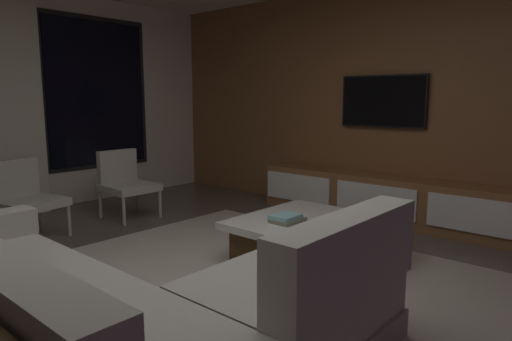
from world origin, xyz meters
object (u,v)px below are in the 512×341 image
object	(u,v)px
sectional_couch	(111,315)
media_console	(388,200)
accent_chair_by_curtain	(25,195)
accent_chair_near_window	(125,180)
coffee_table	(312,240)
book_stack_on_coffee_table	(287,218)
mounted_tv	(383,101)

from	to	relation	value
sectional_couch	media_console	xyz separation A→B (m)	(3.58, 0.20, -0.04)
accent_chair_by_curtain	accent_chair_near_window	bearing A→B (deg)	-1.85
coffee_table	accent_chair_near_window	size ratio (longest dim) A/B	1.49
accent_chair_by_curtain	media_console	bearing A→B (deg)	-40.23
accent_chair_near_window	accent_chair_by_curtain	xyz separation A→B (m)	(-1.12, 0.04, 0.00)
accent_chair_by_curtain	media_console	distance (m)	3.83
book_stack_on_coffee_table	media_console	world-z (taller)	media_console
accent_chair_near_window	accent_chair_by_curtain	size ratio (longest dim) A/B	1.00
coffee_table	mounted_tv	xyz separation A→B (m)	(1.79, 0.28, 1.16)
accent_chair_by_curtain	book_stack_on_coffee_table	bearing A→B (deg)	-64.97
accent_chair_near_window	media_console	distance (m)	3.03
accent_chair_by_curtain	media_console	size ratio (longest dim) A/B	0.25
coffee_table	media_console	size ratio (longest dim) A/B	0.37
accent_chair_by_curtain	mounted_tv	xyz separation A→B (m)	(3.10, -2.27, 0.92)
sectional_couch	coffee_table	distance (m)	1.98
book_stack_on_coffee_table	coffee_table	bearing A→B (deg)	-37.34
book_stack_on_coffee_table	media_console	distance (m)	1.80
coffee_table	book_stack_on_coffee_table	world-z (taller)	book_stack_on_coffee_table
coffee_table	mounted_tv	world-z (taller)	mounted_tv
coffee_table	media_console	distance (m)	1.61
book_stack_on_coffee_table	mounted_tv	world-z (taller)	mounted_tv
coffee_table	mounted_tv	distance (m)	2.15
accent_chair_by_curtain	sectional_couch	bearing A→B (deg)	-104.00
coffee_table	mounted_tv	size ratio (longest dim) A/B	1.13
coffee_table	book_stack_on_coffee_table	distance (m)	0.31
book_stack_on_coffee_table	accent_chair_near_window	size ratio (longest dim) A/B	0.35
coffee_table	book_stack_on_coffee_table	bearing A→B (deg)	142.66
coffee_table	media_console	world-z (taller)	media_console
coffee_table	media_console	xyz separation A→B (m)	(1.61, 0.08, 0.06)
sectional_couch	coffee_table	bearing A→B (deg)	3.28
book_stack_on_coffee_table	accent_chair_near_window	distance (m)	2.38
sectional_couch	book_stack_on_coffee_table	size ratio (longest dim) A/B	9.12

